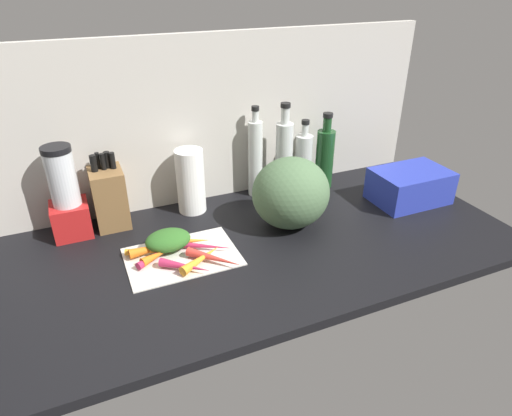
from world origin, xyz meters
TOP-DOWN VIEW (x-y plane):
  - ground_plane at (0.00, 0.00)cm, footprint 170.00×80.00cm
  - wall_back at (0.00, 38.50)cm, footprint 170.00×3.00cm
  - cutting_board at (-23.90, 1.48)cm, footprint 33.83×23.54cm
  - carrot_0 at (-30.03, 3.92)cm, footprint 16.42×11.56cm
  - carrot_1 at (-30.33, 6.34)cm, footprint 17.38×3.86cm
  - carrot_2 at (-25.06, -6.46)cm, footprint 13.94×12.03cm
  - carrot_3 at (-31.40, 2.33)cm, footprint 10.71×6.77cm
  - carrot_4 at (-21.60, 6.39)cm, footprint 16.61×8.23cm
  - carrot_5 at (-16.50, 1.92)cm, footprint 16.48×11.08cm
  - carrot_6 at (-16.05, -5.98)cm, footprint 14.38×15.07cm
  - carrot_7 at (-32.62, 5.66)cm, footprint 15.19×7.38cm
  - carrot_8 at (-19.51, -4.69)cm, footprint 15.43×10.85cm
  - carrot_greens_pile at (-26.69, 6.89)cm, footprint 14.15×10.88cm
  - winter_squash at (15.59, 6.05)cm, footprint 26.38×24.66cm
  - knife_block at (-40.37, 31.21)cm, footprint 10.60×14.07cm
  - blender_appliance at (-53.41, 29.12)cm, footprint 11.78×11.78cm
  - paper_towel_roll at (-12.33, 29.50)cm, footprint 10.01×10.01cm
  - bottle_0 at (14.02, 32.43)cm, footprint 5.45×5.45cm
  - bottle_1 at (23.99, 28.22)cm, footprint 6.49×6.49cm
  - bottle_2 at (33.71, 30.29)cm, footprint 6.72×6.72cm
  - bottle_3 at (42.19, 28.38)cm, footprint 7.12×7.12cm
  - dish_rack at (65.29, 4.24)cm, footprint 27.62×18.88cm

SIDE VIEW (x-z plane):
  - ground_plane at x=0.00cm, z-range -3.00..0.00cm
  - cutting_board at x=-23.90cm, z-range 0.00..0.80cm
  - carrot_7 at x=-32.62cm, z-range 0.80..2.90cm
  - carrot_5 at x=-16.50cm, z-range 0.80..2.92cm
  - carrot_0 at x=-30.03cm, z-range 0.80..3.14cm
  - carrot_2 at x=-25.06cm, z-range 0.80..3.53cm
  - carrot_3 at x=-31.40cm, z-range 0.80..3.63cm
  - carrot_6 at x=-16.05cm, z-range 0.80..3.67cm
  - carrot_8 at x=-19.51cm, z-range 0.80..3.75cm
  - carrot_1 at x=-30.33cm, z-range 0.80..3.89cm
  - carrot_4 at x=-21.60cm, z-range 0.80..3.97cm
  - carrot_greens_pile at x=-26.69cm, z-range 0.80..6.79cm
  - dish_rack at x=65.29cm, z-range 0.00..12.25cm
  - knife_block at x=-40.37cm, z-range -2.36..23.42cm
  - bottle_2 at x=33.71cm, z-range -2.47..25.62cm
  - paper_towel_roll at x=-12.33cm, z-range 0.00..23.36cm
  - winter_squash at x=15.59cm, z-range 0.00..24.35cm
  - bottle_3 at x=42.19cm, z-range -2.55..27.72cm
  - blender_appliance at x=-53.41cm, z-range -2.15..28.91cm
  - bottle_0 at x=14.02cm, z-range -2.15..32.85cm
  - bottle_1 at x=23.99cm, z-range -2.65..33.48cm
  - wall_back at x=0.00cm, z-range 0.00..60.00cm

